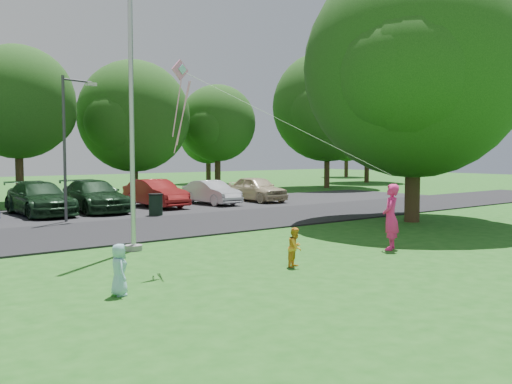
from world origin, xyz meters
TOP-DOWN VIEW (x-y plane):
  - ground at (0.00, 0.00)m, footprint 120.00×120.00m
  - park_road at (0.00, 9.00)m, footprint 60.00×6.00m
  - parking_strip at (0.00, 15.50)m, footprint 42.00×7.00m
  - flagpole at (-3.50, 5.00)m, footprint 0.50×0.50m
  - street_lamp at (-2.50, 12.68)m, footprint 1.63×0.61m
  - trash_can at (1.22, 12.41)m, footprint 0.64×0.64m
  - big_tree at (8.51, 4.13)m, footprint 9.55×8.96m
  - tree_row at (1.59, 24.23)m, footprint 64.35×11.94m
  - horizon_trees at (4.06, 33.88)m, footprint 77.46×7.20m
  - parked_cars at (-0.86, 15.62)m, footprint 20.39×5.24m
  - woman at (2.48, 0.45)m, footprint 0.84×0.76m
  - child_yellow at (-1.41, 0.32)m, footprint 0.59×0.54m
  - child_blue at (-6.08, 0.38)m, footprint 0.44×0.57m
  - kite at (-3.37, 2.11)m, footprint 6.31×1.95m

SIDE VIEW (x-z plane):
  - ground at x=0.00m, z-range 0.00..0.00m
  - park_road at x=0.00m, z-range 0.00..0.06m
  - parking_strip at x=0.00m, z-range 0.00..0.06m
  - child_yellow at x=-1.41m, z-range 0.00..0.99m
  - trash_can at x=1.22m, z-range 0.00..1.02m
  - child_blue at x=-6.08m, z-range 0.00..1.04m
  - parked_cars at x=-0.86m, z-range 0.03..1.51m
  - woman at x=2.48m, z-range 0.00..1.93m
  - street_lamp at x=-2.50m, z-range 0.60..6.51m
  - flagpole at x=-3.50m, z-range -0.83..9.17m
  - horizon_trees at x=4.06m, z-range 0.79..7.81m
  - kite at x=-3.37m, z-range 2.87..5.82m
  - tree_row at x=1.59m, z-range 0.27..11.15m
  - big_tree at x=8.51m, z-range 0.68..11.45m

